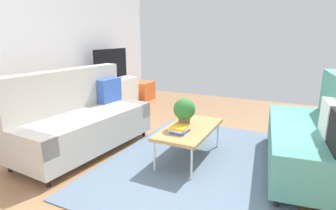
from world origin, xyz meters
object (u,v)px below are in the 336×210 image
at_px(couch_green, 317,136).
at_px(tv, 111,65).
at_px(couch_beige, 82,119).
at_px(vase_0, 90,80).
at_px(storage_trunk, 143,91).
at_px(potted_plant, 184,111).
at_px(coffee_table, 189,130).
at_px(bottle_0, 100,78).
at_px(table_book_0, 180,131).
at_px(tv_console, 112,95).
at_px(bottle_1, 103,79).

distance_m(couch_green, tv, 3.98).
height_order(couch_beige, vase_0, couch_beige).
bearing_deg(vase_0, storage_trunk, -5.10).
bearing_deg(vase_0, potted_plant, -112.29).
xyz_separation_m(couch_green, coffee_table, (-0.29, 1.42, -0.05)).
relative_size(tv, bottle_0, 5.42).
height_order(vase_0, bottle_0, bottle_0).
distance_m(potted_plant, table_book_0, 0.26).
distance_m(couch_green, tv_console, 3.97).
distance_m(tv, storage_trunk, 1.32).
xyz_separation_m(storage_trunk, potted_plant, (-2.64, -2.20, 0.42)).
xyz_separation_m(couch_beige, couch_green, (0.67, -2.84, 0.01)).
relative_size(couch_green, coffee_table, 1.81).
relative_size(couch_green, tv_console, 1.42).
xyz_separation_m(table_book_0, vase_0, (1.12, 2.36, 0.28)).
height_order(tv, potted_plant, tv).
relative_size(tv, storage_trunk, 1.92).
xyz_separation_m(couch_beige, bottle_0, (1.48, 0.89, 0.29)).
bearing_deg(table_book_0, coffee_table, -10.78).
bearing_deg(tv_console, potted_plant, -123.85).
relative_size(coffee_table, bottle_0, 5.96).
distance_m(couch_beige, couch_green, 2.92).
bearing_deg(bottle_0, bottle_1, 0.00).
xyz_separation_m(coffee_table, storage_trunk, (2.59, 2.25, -0.17)).
bearing_deg(potted_plant, couch_beige, 103.65).
xyz_separation_m(couch_beige, table_book_0, (0.17, -1.38, -0.01)).
height_order(storage_trunk, potted_plant, potted_plant).
bearing_deg(tv_console, couch_green, -107.67).
relative_size(couch_beige, vase_0, 12.21).
height_order(table_book_0, vase_0, vase_0).
xyz_separation_m(table_book_0, bottle_1, (1.41, 2.27, 0.28)).
bearing_deg(table_book_0, bottle_1, 58.16).
relative_size(tv, bottle_1, 6.97).
bearing_deg(bottle_1, tv_console, 7.85).
distance_m(storage_trunk, table_book_0, 3.58).
xyz_separation_m(tv_console, tv, (0.00, -0.02, 0.63)).
distance_m(couch_beige, tv, 2.15).
relative_size(tv, vase_0, 6.25).
height_order(tv_console, vase_0, vase_0).
height_order(tv, table_book_0, tv).
xyz_separation_m(couch_green, vase_0, (0.62, 3.83, 0.27)).
bearing_deg(potted_plant, bottle_0, 63.07).
distance_m(potted_plant, bottle_0, 2.54).
xyz_separation_m(potted_plant, bottle_1, (1.25, 2.26, 0.07)).
xyz_separation_m(coffee_table, vase_0, (0.91, 2.40, 0.33)).
bearing_deg(coffee_table, bottle_0, 64.59).
xyz_separation_m(tv, storage_trunk, (1.10, -0.08, -0.73)).
bearing_deg(vase_0, table_book_0, -115.39).
bearing_deg(tv, table_book_0, -126.58).
bearing_deg(couch_green, bottle_1, 69.46).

